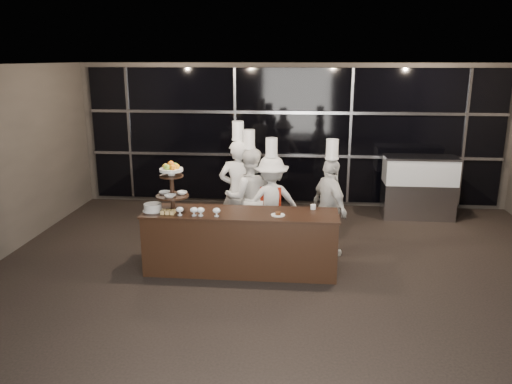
# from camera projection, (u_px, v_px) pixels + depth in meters

# --- Properties ---
(room) EXTENTS (10.00, 10.00, 10.00)m
(room) POSITION_uv_depth(u_px,v_px,m) (283.00, 201.00, 5.71)
(room) COLOR black
(room) RESTS_ON ground
(window_wall) EXTENTS (8.60, 0.10, 2.80)m
(window_wall) POSITION_uv_depth(u_px,v_px,m) (292.00, 136.00, 10.46)
(window_wall) COLOR black
(window_wall) RESTS_ON ground
(buffet_counter) EXTENTS (2.84, 0.74, 0.92)m
(buffet_counter) POSITION_uv_depth(u_px,v_px,m) (241.00, 242.00, 7.37)
(buffet_counter) COLOR black
(buffet_counter) RESTS_ON ground
(display_stand) EXTENTS (0.48, 0.48, 0.74)m
(display_stand) POSITION_uv_depth(u_px,v_px,m) (172.00, 183.00, 7.23)
(display_stand) COLOR black
(display_stand) RESTS_ON buffet_counter
(compotes) EXTENTS (0.64, 0.11, 0.12)m
(compotes) POSITION_uv_depth(u_px,v_px,m) (198.00, 210.00, 7.07)
(compotes) COLOR silver
(compotes) RESTS_ON buffet_counter
(layer_cake) EXTENTS (0.30, 0.30, 0.11)m
(layer_cake) POSITION_uv_depth(u_px,v_px,m) (153.00, 207.00, 7.30)
(layer_cake) COLOR white
(layer_cake) RESTS_ON buffet_counter
(pastry_squares) EXTENTS (0.20, 0.13, 0.05)m
(pastry_squares) POSITION_uv_depth(u_px,v_px,m) (168.00, 212.00, 7.17)
(pastry_squares) COLOR #DDBA6C
(pastry_squares) RESTS_ON buffet_counter
(small_plate) EXTENTS (0.20, 0.20, 0.05)m
(small_plate) POSITION_uv_depth(u_px,v_px,m) (278.00, 214.00, 7.10)
(small_plate) COLOR white
(small_plate) RESTS_ON buffet_counter
(chef_cup) EXTENTS (0.08, 0.08, 0.07)m
(chef_cup) POSITION_uv_depth(u_px,v_px,m) (313.00, 207.00, 7.39)
(chef_cup) COLOR white
(chef_cup) RESTS_ON buffet_counter
(display_case) EXTENTS (1.39, 0.61, 1.24)m
(display_case) POSITION_uv_depth(u_px,v_px,m) (419.00, 184.00, 9.84)
(display_case) COLOR #A5A5AA
(display_case) RESTS_ON ground
(chef_a) EXTENTS (0.66, 0.44, 2.10)m
(chef_a) POSITION_uv_depth(u_px,v_px,m) (239.00, 191.00, 8.39)
(chef_a) COLOR white
(chef_a) RESTS_ON ground
(chef_b) EXTENTS (0.92, 0.78, 1.97)m
(chef_b) POSITION_uv_depth(u_px,v_px,m) (249.00, 197.00, 8.31)
(chef_b) COLOR white
(chef_b) RESTS_ON ground
(chef_c) EXTENTS (1.12, 0.81, 1.86)m
(chef_c) POSITION_uv_depth(u_px,v_px,m) (271.00, 202.00, 8.24)
(chef_c) COLOR silver
(chef_c) RESTS_ON ground
(chef_d) EXTENTS (0.76, 1.00, 1.89)m
(chef_d) POSITION_uv_depth(u_px,v_px,m) (330.00, 206.00, 7.91)
(chef_d) COLOR silver
(chef_d) RESTS_ON ground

